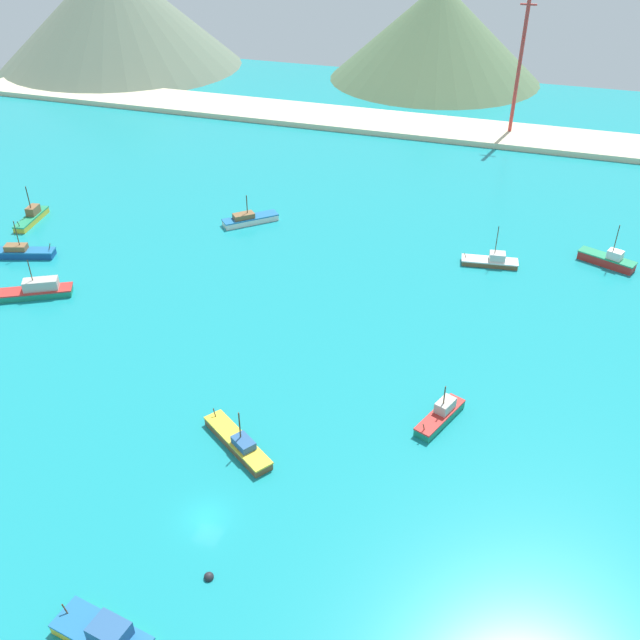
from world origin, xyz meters
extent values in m
cube|color=teal|center=(0.00, 30.00, -0.25)|extent=(260.00, 280.00, 0.50)
cube|color=brown|center=(19.88, 59.36, 0.36)|extent=(8.73, 3.60, 0.71)
cube|color=white|center=(19.88, 59.36, 0.81)|extent=(8.90, 3.67, 0.20)
cube|color=beige|center=(20.92, 59.51, 1.54)|extent=(2.59, 2.15, 1.25)
cylinder|color=#4C3823|center=(16.10, 58.84, 1.21)|extent=(0.47, 0.18, 0.98)
cylinder|color=#4C3823|center=(20.46, 59.45, 4.39)|extent=(0.13, 0.13, 4.46)
cube|color=#198466|center=(18.95, 20.76, 0.46)|extent=(4.64, 7.88, 0.91)
cube|color=red|center=(18.95, 20.76, 1.01)|extent=(4.73, 8.04, 0.20)
cube|color=#B2ADA3|center=(19.30, 21.65, 1.74)|extent=(2.29, 2.88, 1.25)
cylinder|color=#4C3823|center=(17.69, 17.53, 1.55)|extent=(0.31, 0.56, 1.24)
cylinder|color=#4C3823|center=(19.12, 21.18, 3.56)|extent=(0.15, 0.15, 2.38)
cube|color=silver|center=(-21.40, 61.54, 0.47)|extent=(8.64, 8.35, 0.95)
cube|color=#1E669E|center=(-21.40, 61.54, 1.05)|extent=(8.82, 8.52, 0.20)
cube|color=brown|center=(-22.27, 60.72, 1.56)|extent=(3.87, 3.80, 0.84)
cylinder|color=#4C3823|center=(-21.75, 61.21, 3.59)|extent=(0.17, 0.17, 3.20)
cube|color=gold|center=(-2.36, -14.03, 0.44)|extent=(8.65, 4.31, 0.87)
cube|color=#1E669E|center=(-2.36, -14.03, 0.97)|extent=(8.82, 4.39, 0.20)
cube|color=#28568C|center=(-1.34, -14.18, 1.79)|extent=(3.32, 2.74, 1.44)
cylinder|color=#4C3823|center=(-6.05, -13.46, 1.48)|extent=(0.54, 0.20, 1.19)
cube|color=red|center=(37.14, 65.11, 0.62)|extent=(8.70, 5.31, 1.25)
cube|color=#238C5B|center=(37.14, 65.11, 1.35)|extent=(8.87, 5.42, 0.20)
cube|color=silver|center=(38.12, 64.70, 2.11)|extent=(2.65, 2.38, 1.32)
cylinder|color=#4C3823|center=(37.72, 64.87, 4.87)|extent=(0.14, 0.14, 4.21)
cube|color=gold|center=(-57.66, 49.79, 0.46)|extent=(3.51, 9.14, 0.92)
cube|color=#238C5B|center=(-57.66, 49.79, 1.02)|extent=(3.58, 9.32, 0.20)
cube|color=brown|center=(-57.85, 50.89, 1.81)|extent=(1.95, 2.80, 1.38)
cylinder|color=#4C3823|center=(-56.99, 45.83, 1.57)|extent=(0.21, 0.57, 1.25)
cylinder|color=#4C3823|center=(-57.76, 50.38, 4.45)|extent=(0.18, 0.18, 3.89)
cube|color=#198466|center=(-41.70, 29.13, 0.46)|extent=(10.76, 7.51, 0.92)
cube|color=red|center=(-41.70, 29.13, 1.02)|extent=(10.98, 7.66, 0.20)
cube|color=#B2ADA3|center=(-40.51, 29.78, 1.88)|extent=(5.16, 4.04, 1.53)
cylinder|color=#4C3823|center=(-41.36, 29.31, 4.29)|extent=(0.14, 0.14, 3.28)
cube|color=brown|center=(-1.04, 9.98, 0.43)|extent=(9.79, 7.58, 0.86)
cube|color=gold|center=(-1.04, 9.98, 0.96)|extent=(9.99, 7.74, 0.20)
cube|color=#28568C|center=(0.03, 9.25, 1.48)|extent=(3.06, 2.80, 0.84)
cylinder|color=#4C3823|center=(-4.90, 12.58, 1.46)|extent=(0.50, 0.39, 1.17)
cylinder|color=#4C3823|center=(-0.40, 9.54, 3.58)|extent=(0.16, 0.16, 3.36)
cube|color=#14478C|center=(-50.65, 38.91, 0.50)|extent=(9.52, 4.97, 1.01)
cube|color=#1E669E|center=(-50.65, 38.91, 1.11)|extent=(9.71, 5.07, 0.20)
cube|color=brown|center=(-51.75, 38.56, 1.64)|extent=(3.72, 2.65, 0.87)
cylinder|color=#4C3823|center=(-46.67, 40.16, 1.71)|extent=(0.60, 0.29, 1.37)
cylinder|color=#4C3823|center=(-51.11, 38.76, 4.13)|extent=(0.15, 0.15, 4.11)
sphere|color=#232328|center=(3.28, -6.07, 0.16)|extent=(0.89, 0.89, 0.89)
cube|color=beige|center=(0.00, 120.41, 0.60)|extent=(247.00, 16.22, 1.20)
cone|color=#60705B|center=(-101.37, 150.81, 15.27)|extent=(72.10, 72.10, 30.53)
cone|color=#56704C|center=(-8.57, 165.01, 12.83)|extent=(59.26, 59.26, 25.67)
cylinder|color=#B7332D|center=(16.80, 121.74, 16.93)|extent=(0.80, 0.80, 33.85)
cylinder|color=#B7332D|center=(16.80, 121.74, 27.76)|extent=(3.39, 0.40, 0.40)
cylinder|color=#B7332D|center=(16.80, 121.74, 20.99)|extent=(0.40, 2.71, 0.40)
camera|label=1|loc=(24.77, -39.92, 53.17)|focal=39.30mm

